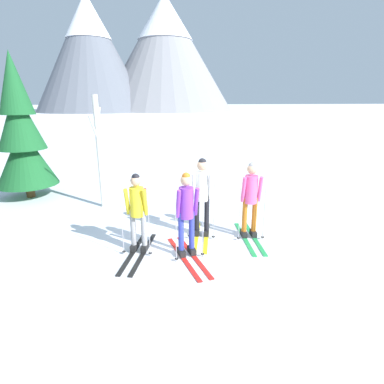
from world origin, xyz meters
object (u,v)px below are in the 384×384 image
object	(u,v)px
pine_tree_near	(21,134)
birch_tree_slender	(99,152)
skier_in_purple	(187,212)
skier_in_yellow	(138,209)
skier_in_pink	(251,197)
skier_in_white	(202,193)

from	to	relation	value
pine_tree_near	birch_tree_slender	xyz separation A→B (m)	(2.36, -1.39, -0.37)
skier_in_purple	pine_tree_near	world-z (taller)	pine_tree_near
skier_in_yellow	pine_tree_near	world-z (taller)	pine_tree_near
skier_in_pink	pine_tree_near	world-z (taller)	pine_tree_near
skier_in_yellow	skier_in_purple	xyz separation A→B (m)	(0.91, -0.38, 0.01)
skier_in_yellow	skier_in_pink	bearing A→B (deg)	4.31
skier_in_white	birch_tree_slender	distance (m)	3.46
skier_in_white	skier_in_yellow	bearing A→B (deg)	-161.35
pine_tree_near	skier_in_purple	bearing A→B (deg)	-48.41
skier_in_pink	birch_tree_slender	world-z (taller)	birch_tree_slender
skier_in_white	birch_tree_slender	bearing A→B (deg)	133.39
skier_in_pink	pine_tree_near	size ratio (longest dim) A/B	0.40
skier_in_yellow	skier_in_white	xyz separation A→B (m)	(1.42, 0.48, 0.11)
skier_in_purple	skier_in_pink	world-z (taller)	skier_in_pink
skier_in_yellow	birch_tree_slender	xyz separation A→B (m)	(-0.92, 2.96, 0.70)
skier_in_purple	skier_in_yellow	bearing A→B (deg)	157.37
skier_in_yellow	skier_in_white	size ratio (longest dim) A/B	1.00
pine_tree_near	birch_tree_slender	distance (m)	2.76
skier_in_yellow	birch_tree_slender	world-z (taller)	birch_tree_slender
skier_in_pink	skier_in_purple	bearing A→B (deg)	-159.68
skier_in_purple	skier_in_pink	xyz separation A→B (m)	(1.52, 0.56, 0.02)
skier_in_purple	birch_tree_slender	xyz separation A→B (m)	(-1.84, 3.34, 0.69)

